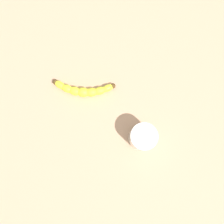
# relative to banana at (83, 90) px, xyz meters

# --- Properties ---
(wooden_tabletop) EXTENTS (1.20, 1.20, 0.03)m
(wooden_tabletop) POSITION_rel_banana_xyz_m (-0.13, 0.06, -0.03)
(wooden_tabletop) COLOR tan
(wooden_tabletop) RESTS_ON ground
(banana) EXTENTS (0.24, 0.08, 0.04)m
(banana) POSITION_rel_banana_xyz_m (0.00, 0.00, 0.00)
(banana) COLOR yellow
(banana) RESTS_ON wooden_tabletop
(smoothie_glass) EXTENTS (0.09, 0.09, 0.10)m
(smoothie_glass) POSITION_rel_banana_xyz_m (-0.20, 0.19, 0.03)
(smoothie_glass) COLOR silver
(smoothie_glass) RESTS_ON wooden_tabletop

